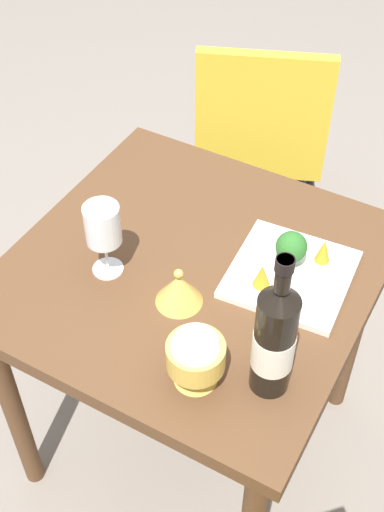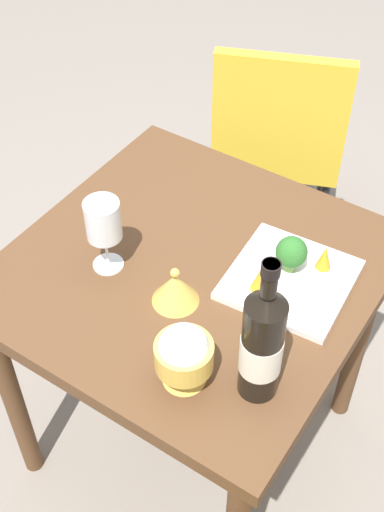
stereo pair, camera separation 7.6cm
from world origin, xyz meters
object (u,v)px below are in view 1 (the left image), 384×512
Objects in this scene: chair_near_window at (261,133)px; carrot_garnish_left at (262,275)px; broccoli_floret at (291,248)px; serving_plate at (290,274)px; carrot_garnish_right at (324,250)px; rice_bowl at (196,355)px; rice_bowl_lid at (179,289)px; wine_bottle at (274,339)px; wine_glass at (103,226)px.

chair_near_window is 14.84× the size of carrot_garnish_left.
carrot_garnish_left is at bearing 162.35° from broccoli_floret.
carrot_garnish_right is (0.07, -0.04, 0.04)m from serving_plate.
rice_bowl is (-1.03, -0.33, 0.27)m from chair_near_window.
rice_bowl reaches higher than rice_bowl_lid.
wine_bottle reaches higher than serving_plate.
wine_bottle reaches higher than rice_bowl.
rice_bowl is at bearing -140.87° from rice_bowl_lid.
rice_bowl is 0.34m from serving_plate.
rice_bowl reaches higher than broccoli_floret.
rice_bowl_lid is 1.17× the size of broccoli_floret.
carrot_garnish_right is at bearing -33.18° from carrot_garnish_left.
broccoli_floret is 0.08m from carrot_garnish_right.
wine_glass is 3.12× the size of carrot_garnish_left.
rice_bowl is 0.41m from carrot_garnish_right.
wine_glass reaches higher than rice_bowl_lid.
rice_bowl is at bearing 171.12° from serving_plate.
serving_plate is at bearing 15.12° from wine_bottle.
rice_bowl is at bearing 173.72° from broccoli_floret.
carrot_garnish_left is 0.95× the size of carrot_garnish_right.
carrot_garnish_right reaches higher than carrot_garnish_left.
wine_bottle is 2.36× the size of rice_bowl.
chair_near_window is 0.82m from serving_plate.
wine_glass is at bearing 77.39° from wine_bottle.
wine_bottle is 0.31m from broccoli_floret.
rice_bowl_lid is 1.66× the size of carrot_garnish_right.
rice_bowl_lid is at bearing 140.44° from broccoli_floret.
serving_plate is at bearing -31.61° from carrot_garnish_left.
chair_near_window is at bearing 28.59° from broccoli_floret.
rice_bowl_lid is 0.33m from carrot_garnish_right.
wine_glass is 0.35m from rice_bowl.
chair_near_window is 0.87m from carrot_garnish_left.
wine_glass is 0.67× the size of serving_plate.
carrot_garnish_right is (0.13, -0.08, 0.00)m from carrot_garnish_left.
wine_glass is (-0.87, -0.03, 0.32)m from chair_near_window.
broccoli_floret is at bearing -39.56° from rice_bowl_lid.
carrot_garnish_left is at bearing -87.86° from chair_near_window.
serving_plate is 0.06m from broccoli_floret.
wine_bottle reaches higher than wine_glass.
wine_glass is 2.09× the size of broccoli_floret.
chair_near_window is 8.50× the size of rice_bowl_lid.
carrot_garnish_right is (0.05, -0.06, -0.02)m from broccoli_floret.
rice_bowl_lid is at bearing 39.13° from rice_bowl.
chair_near_window is 14.15× the size of carrot_garnish_right.
rice_bowl_lid is 0.18m from carrot_garnish_left.
broccoli_floret is at bearing -60.53° from wine_glass.
broccoli_floret is at bearing -6.28° from rice_bowl.
wine_glass is 0.41m from serving_plate.
serving_plate is 0.08m from carrot_garnish_left.
wine_glass is at bearing 120.80° from carrot_garnish_right.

